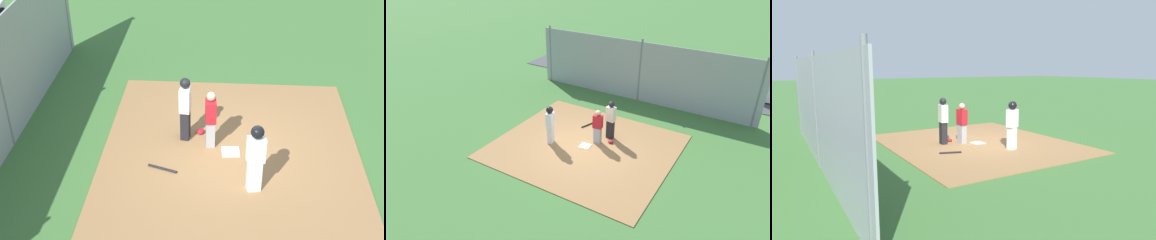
# 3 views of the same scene
# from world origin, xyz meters

# --- Properties ---
(ground_plane) EXTENTS (140.00, 140.00, 0.00)m
(ground_plane) POSITION_xyz_m (0.00, 0.00, 0.00)
(ground_plane) COLOR #3D6B33
(dirt_infield) EXTENTS (7.20, 6.40, 0.03)m
(dirt_infield) POSITION_xyz_m (0.00, 0.00, 0.01)
(dirt_infield) COLOR olive
(dirt_infield) RESTS_ON ground_plane
(home_plate) EXTENTS (0.48, 0.48, 0.02)m
(home_plate) POSITION_xyz_m (0.00, 0.00, 0.04)
(home_plate) COLOR white
(home_plate) RESTS_ON dirt_infield
(catcher) EXTENTS (0.40, 0.29, 1.53)m
(catcher) POSITION_xyz_m (-0.29, -0.53, 0.82)
(catcher) COLOR #9E9EA3
(catcher) RESTS_ON dirt_infield
(umpire) EXTENTS (0.40, 0.30, 1.74)m
(umpire) POSITION_xyz_m (-0.56, -1.18, 0.95)
(umpire) COLOR black
(umpire) RESTS_ON dirt_infield
(runner) EXTENTS (0.34, 0.43, 1.70)m
(runner) POSITION_xyz_m (1.40, 0.52, 1.01)
(runner) COLOR silver
(runner) RESTS_ON dirt_infield
(baseball_bat) EXTENTS (0.30, 0.72, 0.06)m
(baseball_bat) POSITION_xyz_m (0.82, -1.62, 0.06)
(baseball_bat) COLOR black
(baseball_bat) RESTS_ON dirt_infield
(catcher_mask) EXTENTS (0.24, 0.20, 0.12)m
(catcher_mask) POSITION_xyz_m (-0.80, -0.80, 0.09)
(catcher_mask) COLOR #B21923
(catcher_mask) RESTS_ON dirt_infield
(backstop_fence) EXTENTS (12.00, 0.10, 3.35)m
(backstop_fence) POSITION_xyz_m (0.00, -5.57, 1.60)
(backstop_fence) COLOR #93999E
(backstop_fence) RESTS_ON ground_plane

